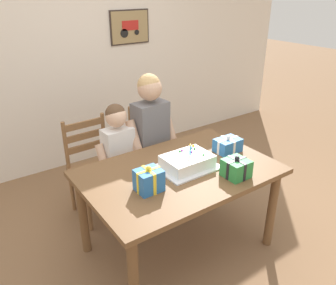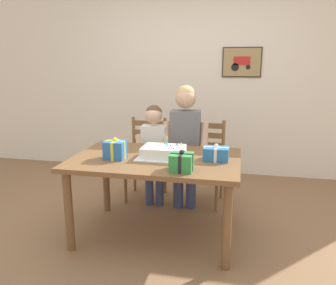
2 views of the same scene
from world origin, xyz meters
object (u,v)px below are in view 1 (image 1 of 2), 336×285
object	(u,v)px
chair_left	(95,168)
chair_right	(155,150)
birthday_cake	(187,162)
gift_box_beside_cake	(236,168)
dining_table	(179,180)
child_younger	(119,152)
gift_box_corner_small	(149,180)
child_older	(151,130)
gift_box_red_large	(228,145)

from	to	relation	value
chair_left	chair_right	world-z (taller)	same
birthday_cake	gift_box_beside_cake	size ratio (longest dim) A/B	2.50
dining_table	child_younger	distance (m)	0.67
child_younger	gift_box_beside_cake	bearing A→B (deg)	-64.19
gift_box_corner_small	child_older	distance (m)	0.89
chair_left	child_younger	distance (m)	0.34
chair_left	child_younger	size ratio (longest dim) A/B	0.82
gift_box_red_large	gift_box_beside_cake	size ratio (longest dim) A/B	1.22
gift_box_beside_cake	gift_box_corner_small	distance (m)	0.65
dining_table	child_older	xyz separation A→B (m)	(0.15, 0.64, 0.16)
child_older	child_younger	distance (m)	0.36
gift_box_corner_small	gift_box_red_large	bearing A→B (deg)	8.50
birthday_cake	gift_box_red_large	size ratio (longest dim) A/B	2.04
gift_box_beside_cake	gift_box_corner_small	size ratio (longest dim) A/B	0.93
child_older	gift_box_beside_cake	bearing A→B (deg)	-82.52
chair_right	child_younger	size ratio (longest dim) A/B	0.82
chair_left	child_older	bearing A→B (deg)	-24.44
chair_right	child_younger	bearing A→B (deg)	-156.85
child_older	child_younger	world-z (taller)	child_older
gift_box_red_large	gift_box_corner_small	world-z (taller)	gift_box_corner_small
gift_box_corner_small	chair_left	world-z (taller)	gift_box_corner_small
chair_left	gift_box_corner_small	bearing A→B (deg)	-90.33
chair_left	chair_right	xyz separation A→B (m)	(0.66, -0.00, 0.00)
birthday_cake	child_younger	distance (m)	0.71
gift_box_beside_cake	dining_table	bearing A→B (deg)	132.10
gift_box_corner_small	chair_right	size ratio (longest dim) A/B	0.21
chair_right	child_older	world-z (taller)	child_older
dining_table	chair_left	bearing A→B (deg)	110.87
dining_table	birthday_cake	xyz separation A→B (m)	(0.07, -0.01, 0.14)
dining_table	chair_left	xyz separation A→B (m)	(-0.33, 0.86, -0.18)
chair_right	gift_box_beside_cake	bearing A→B (deg)	-92.51
gift_box_red_large	child_older	size ratio (longest dim) A/B	0.16
dining_table	chair_right	distance (m)	0.94
chair_left	dining_table	bearing A→B (deg)	-69.13
dining_table	birthday_cake	size ratio (longest dim) A/B	3.29
gift_box_red_large	chair_right	size ratio (longest dim) A/B	0.23
gift_box_beside_cake	chair_right	distance (m)	1.22
gift_box_red_large	gift_box_beside_cake	distance (m)	0.41
child_younger	birthday_cake	bearing A→B (deg)	-68.82
gift_box_corner_small	child_younger	size ratio (longest dim) A/B	0.17
gift_box_red_large	child_older	world-z (taller)	child_older
chair_right	gift_box_corner_small	bearing A→B (deg)	-124.53
dining_table	gift_box_red_large	distance (m)	0.54
gift_box_red_large	birthday_cake	bearing A→B (deg)	-176.39
birthday_cake	gift_box_red_large	xyz separation A→B (m)	(0.45, 0.03, 0.01)
chair_left	child_younger	bearing A→B (deg)	-56.05
birthday_cake	chair_right	xyz separation A→B (m)	(0.26, 0.87, -0.32)
dining_table	gift_box_red_large	bearing A→B (deg)	2.51
dining_table	child_older	bearing A→B (deg)	76.49
birthday_cake	chair_left	world-z (taller)	birthday_cake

